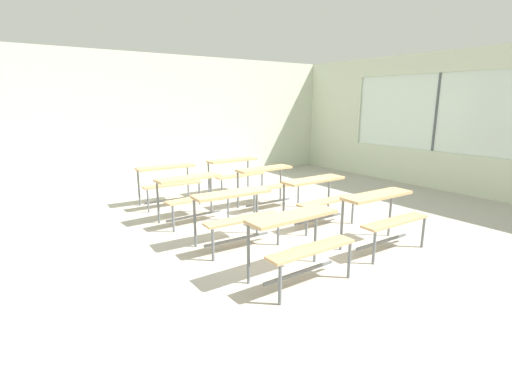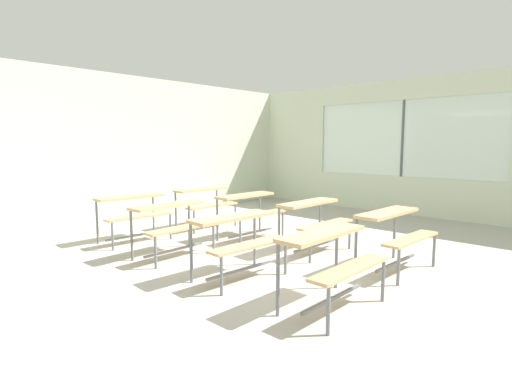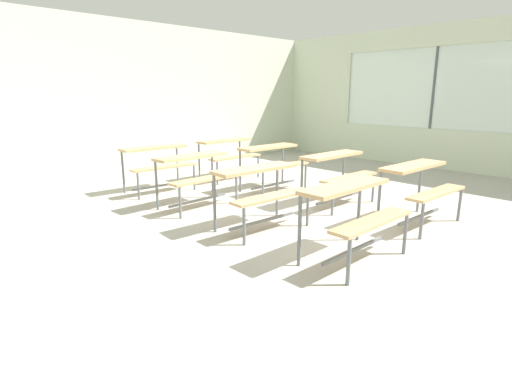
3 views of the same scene
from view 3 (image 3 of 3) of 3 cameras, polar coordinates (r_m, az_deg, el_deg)
name	(u,v)px [view 3 (image 3 of 3)]	position (r m, az deg, el deg)	size (l,w,h in m)	color
ground	(295,220)	(5.29, 5.52, -4.02)	(10.00, 9.00, 0.05)	#ADA89E
wall_back	(129,98)	(8.68, -17.71, 12.64)	(10.00, 0.12, 3.00)	beige
wall_right	(464,101)	(9.35, 27.56, 11.47)	(0.12, 9.00, 3.00)	beige
desk_bench_r0c0	(354,204)	(3.95, 13.81, -1.69)	(1.10, 0.59, 0.74)	tan
desk_bench_r0c1	(421,180)	(5.31, 22.47, 1.61)	(1.12, 0.63, 0.74)	tan
desk_bench_r1c0	(261,183)	(4.73, 0.72, 1.28)	(1.13, 0.65, 0.74)	tan
desk_bench_r1c1	(338,167)	(5.91, 11.61, 3.56)	(1.11, 0.60, 0.74)	tan
desk_bench_r2c0	(196,168)	(5.74, -8.58, 3.38)	(1.12, 0.63, 0.74)	tan
desk_bench_r2c1	(273,157)	(6.68, 2.39, 5.01)	(1.11, 0.61, 0.74)	tan
desk_bench_r3c0	(158,158)	(6.79, -13.88, 4.75)	(1.13, 0.64, 0.74)	tan
desk_bench_r3c1	(228,149)	(7.63, -4.00, 6.10)	(1.10, 0.60, 0.74)	tan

